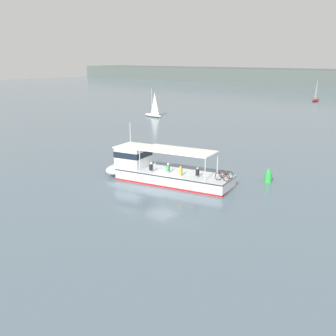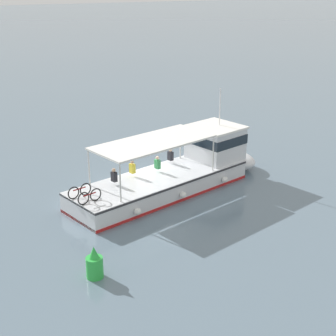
# 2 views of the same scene
# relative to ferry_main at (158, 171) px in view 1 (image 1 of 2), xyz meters

# --- Properties ---
(ground_plane) EXTENTS (400.00, 400.00, 0.00)m
(ground_plane) POSITION_rel_ferry_main_xyz_m (1.61, -1.23, -1.02)
(ground_plane) COLOR slate
(ferry_main) EXTENTS (13.07, 6.23, 5.32)m
(ferry_main) POSITION_rel_ferry_main_xyz_m (0.00, 0.00, 0.00)
(ferry_main) COLOR silver
(ferry_main) RESTS_ON ground
(sailboat_horizon_west) EXTENTS (4.89, 1.76, 5.40)m
(sailboat_horizon_west) POSITION_rel_ferry_main_xyz_m (-31.90, 30.42, -0.47)
(sailboat_horizon_west) COLOR white
(sailboat_horizon_west) RESTS_ON ground
(sailboat_off_bow) EXTENTS (2.17, 4.96, 5.40)m
(sailboat_off_bow) POSITION_rel_ferry_main_xyz_m (-21.99, 82.22, -0.47)
(sailboat_off_bow) COLOR maroon
(sailboat_off_bow) RESTS_ON ground
(channel_buoy) EXTENTS (0.70, 0.70, 1.40)m
(channel_buoy) POSITION_rel_ferry_main_xyz_m (7.62, 6.79, -0.45)
(channel_buoy) COLOR green
(channel_buoy) RESTS_ON ground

